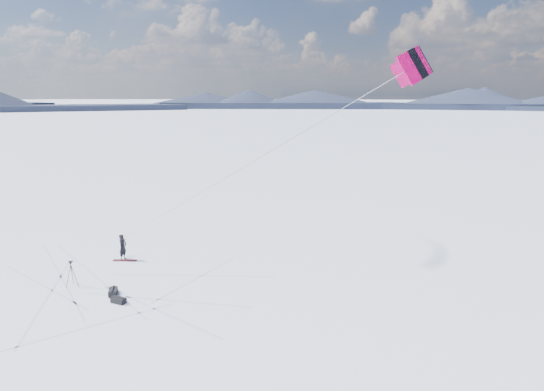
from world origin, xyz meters
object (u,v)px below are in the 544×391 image
Objects in this scene: gear_bag_a at (119,300)px; gear_bag_b at (113,292)px; tripod at (71,270)px; snowboard at (125,260)px; snowkiter at (124,260)px.

gear_bag_b is (-0.99, 0.52, 0.01)m from gear_bag_a.
tripod reaches higher than gear_bag_b.
gear_bag_a is (4.20, -4.22, 0.13)m from snowboard.
snowboard is 4.91m from gear_bag_b.
tripod is 1.69× the size of gear_bag_b.
tripod reaches higher than gear_bag_a.
snowkiter is at bearing 129.50° from gear_bag_a.
snowkiter reaches higher than gear_bag_a.
gear_bag_b reaches higher than gear_bag_a.
snowkiter reaches higher than gear_bag_b.
snowkiter is at bearing 81.38° from tripod.
tripod reaches higher than snowboard.
tripod reaches higher than snowkiter.
tripod is at bearing -125.09° from gear_bag_b.
gear_bag_a reaches higher than snowboard.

